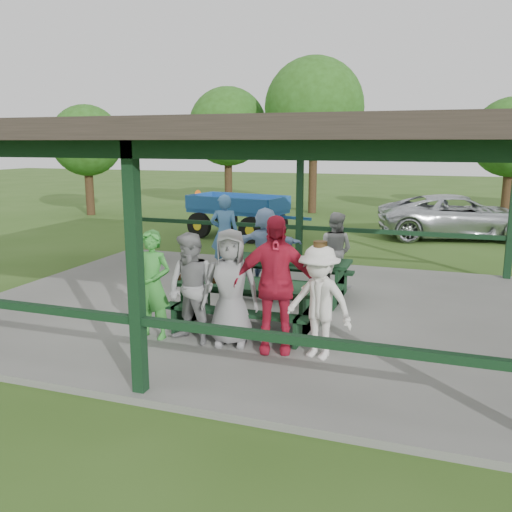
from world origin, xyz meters
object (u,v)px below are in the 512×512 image
at_px(picnic_table_far, 288,273).
at_px(contestant_green, 153,285).
at_px(contestant_grey_left, 192,289).
at_px(contestant_red, 274,284).
at_px(pickup_truck, 459,217).
at_px(farm_trailer, 238,215).
at_px(picnic_table_near, 247,300).
at_px(spectator_lblue, 266,245).
at_px(contestant_white_fedora, 319,302).
at_px(spectator_grey, 335,250).
at_px(spectator_blue, 225,234).
at_px(contestant_grey_mid, 230,288).

height_order(picnic_table_far, contestant_green, contestant_green).
bearing_deg(contestant_grey_left, contestant_red, 20.45).
relative_size(picnic_table_far, pickup_truck, 0.47).
height_order(contestant_green, farm_trailer, contestant_green).
xyz_separation_m(picnic_table_near, picnic_table_far, (0.14, 2.00, 0.00)).
distance_m(spectator_lblue, farm_trailer, 6.44).
xyz_separation_m(contestant_grey_left, contestant_red, (1.25, 0.11, 0.15)).
xyz_separation_m(spectator_lblue, farm_trailer, (-2.85, 5.77, -0.19)).
bearing_deg(pickup_truck, picnic_table_far, 145.63).
distance_m(contestant_grey_left, contestant_white_fedora, 1.91).
height_order(contestant_white_fedora, pickup_truck, contestant_white_fedora).
bearing_deg(picnic_table_near, spectator_grey, 73.66).
bearing_deg(spectator_grey, spectator_blue, 1.54).
xyz_separation_m(contestant_green, contestant_grey_left, (0.67, -0.02, -0.00)).
bearing_deg(picnic_table_near, contestant_grey_left, -120.24).
bearing_deg(picnic_table_near, spectator_blue, 117.56).
xyz_separation_m(picnic_table_far, farm_trailer, (-3.59, 6.62, 0.17)).
bearing_deg(contestant_red, spectator_blue, 106.02).
relative_size(picnic_table_near, pickup_truck, 0.46).
xyz_separation_m(spectator_grey, farm_trailer, (-4.32, 5.68, -0.16)).
bearing_deg(spectator_grey, contestant_grey_mid, 90.36).
height_order(contestant_green, contestant_white_fedora, contestant_green).
bearing_deg(spectator_blue, contestant_white_fedora, 112.16).
height_order(picnic_table_near, contestant_red, contestant_red).
relative_size(picnic_table_near, contestant_grey_mid, 1.34).
height_order(picnic_table_near, pickup_truck, pickup_truck).
distance_m(picnic_table_far, contestant_grey_mid, 2.80).
height_order(spectator_blue, farm_trailer, spectator_blue).
bearing_deg(contestant_grey_mid, pickup_truck, 60.76).
bearing_deg(contestant_red, contestant_white_fedora, -17.81).
bearing_deg(picnic_table_far, contestant_white_fedora, -66.48).
bearing_deg(contestant_grey_left, spectator_grey, 85.36).
relative_size(contestant_white_fedora, spectator_blue, 0.92).
relative_size(picnic_table_near, contestant_grey_left, 1.39).
height_order(contestant_grey_left, spectator_lblue, contestant_grey_left).
height_order(contestant_grey_left, pickup_truck, contestant_grey_left).
relative_size(contestant_grey_left, pickup_truck, 0.33).
relative_size(contestant_green, pickup_truck, 0.33).
relative_size(spectator_blue, spectator_grey, 1.15).
bearing_deg(picnic_table_far, picnic_table_near, -93.86).
distance_m(contestant_grey_mid, pickup_truck, 11.97).
bearing_deg(pickup_truck, spectator_blue, 130.32).
distance_m(contestant_red, contestant_white_fedora, 0.69).
xyz_separation_m(contestant_green, contestant_white_fedora, (2.58, 0.05, -0.03)).
relative_size(spectator_grey, farm_trailer, 0.37).
xyz_separation_m(contestant_grey_mid, contestant_white_fedora, (1.35, -0.08, -0.07)).
bearing_deg(pickup_truck, contestant_green, 144.59).
distance_m(picnic_table_near, contestant_red, 1.20).
bearing_deg(spectator_lblue, farm_trailer, -69.05).
bearing_deg(farm_trailer, spectator_blue, -61.84).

